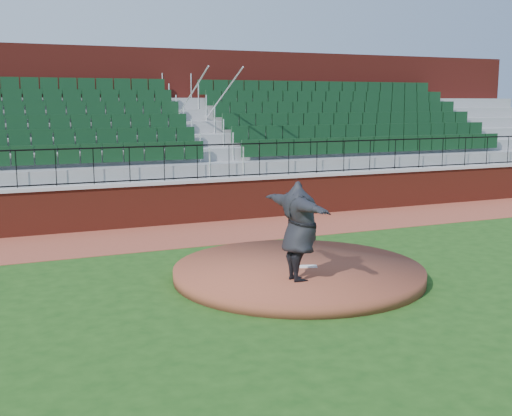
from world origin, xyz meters
The scene contains 10 objects.
ground centered at (0.00, 0.00, 0.00)m, with size 90.00×90.00×0.00m, color #1B4313.
warning_track centered at (0.00, 5.40, 0.01)m, with size 34.00×3.20×0.01m, color brown.
field_wall centered at (0.00, 7.00, 0.60)m, with size 34.00×0.35×1.20m, color maroon.
wall_cap centered at (0.00, 7.00, 1.25)m, with size 34.00×0.45×0.10m, color #B7B7B7.
wall_railing centered at (0.00, 7.00, 1.80)m, with size 34.00×0.05×1.00m, color black, non-canonical shape.
seating_stands centered at (0.00, 9.72, 2.30)m, with size 34.00×5.10×4.60m, color gray, non-canonical shape.
concourse_wall centered at (0.00, 12.52, 2.75)m, with size 34.00×0.50×5.50m, color maroon.
pitchers_mound centered at (0.42, 0.29, 0.12)m, with size 5.10×5.10×0.25m, color brown.
pitching_rubber centered at (0.49, 0.17, 0.27)m, with size 0.51×0.13×0.03m, color white.
pitcher centered at (-0.06, -0.64, 1.19)m, with size 2.31×0.63×1.88m, color black.
Camera 1 is at (-5.45, -11.00, 3.57)m, focal length 44.95 mm.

